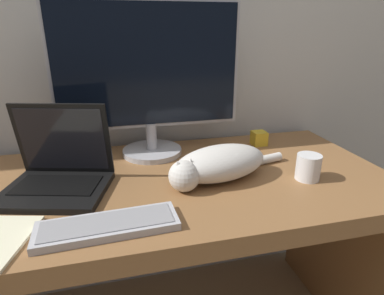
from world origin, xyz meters
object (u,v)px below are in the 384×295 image
at_px(laptop, 58,173).
at_px(external_keyboard, 108,226).
at_px(coffee_mug, 308,167).
at_px(monitor, 149,77).
at_px(cat, 218,163).

relative_size(laptop, external_keyboard, 1.00).
distance_m(laptop, coffee_mug, 0.79).
distance_m(monitor, cat, 0.41).
height_order(monitor, external_keyboard, monitor).
bearing_deg(cat, external_keyboard, -163.35).
relative_size(laptop, cat, 0.78).
relative_size(external_keyboard, cat, 0.78).
bearing_deg(laptop, monitor, 51.09).
xyz_separation_m(laptop, cat, (0.49, -0.06, 0.01)).
bearing_deg(laptop, coffee_mug, 6.37).
bearing_deg(cat, monitor, 109.26).
xyz_separation_m(monitor, coffee_mug, (0.47, -0.35, -0.26)).
xyz_separation_m(monitor, external_keyboard, (-0.17, -0.48, -0.29)).
bearing_deg(monitor, cat, -57.46).
bearing_deg(monitor, coffee_mug, -36.93).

